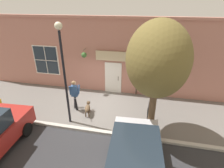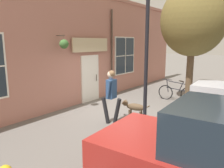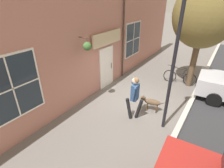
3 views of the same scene
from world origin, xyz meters
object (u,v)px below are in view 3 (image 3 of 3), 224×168
(pedestrian_walking, at_px, (135,94))
(street_lamp, at_px, (177,41))
(leaning_bicycle, at_px, (180,77))
(dog_on_leash, at_px, (151,102))
(street_tree_by_curb, at_px, (204,16))

(pedestrian_walking, height_order, street_lamp, street_lamp)
(leaning_bicycle, height_order, street_lamp, street_lamp)
(pedestrian_walking, xyz_separation_m, street_lamp, (1.16, 0.16, 2.11))
(pedestrian_walking, xyz_separation_m, dog_on_leash, (0.36, 0.84, -0.66))
(dog_on_leash, bearing_deg, pedestrian_walking, -112.86)
(street_tree_by_curb, height_order, leaning_bicycle, street_tree_by_curb)
(street_tree_by_curb, xyz_separation_m, leaning_bicycle, (-0.52, -0.08, -3.13))
(street_tree_by_curb, distance_m, leaning_bicycle, 3.18)
(dog_on_leash, distance_m, leaning_bicycle, 3.29)
(street_lamp, bearing_deg, street_tree_by_curb, 89.79)
(street_tree_by_curb, xyz_separation_m, street_lamp, (-0.01, -4.04, -0.32))
(street_tree_by_curb, distance_m, street_lamp, 4.05)
(dog_on_leash, bearing_deg, street_lamp, -40.27)
(street_tree_by_curb, bearing_deg, dog_on_leash, -103.80)
(street_tree_by_curb, bearing_deg, pedestrian_walking, -105.70)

